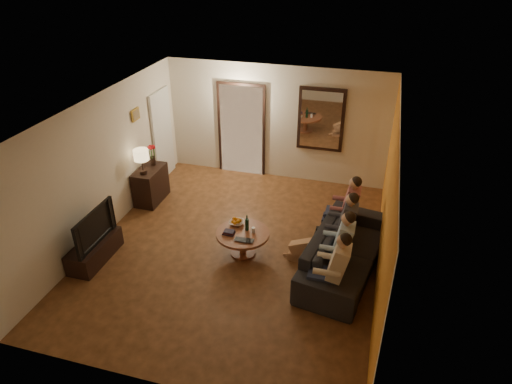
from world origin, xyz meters
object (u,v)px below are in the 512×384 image
(sofa, at_px, (345,251))
(laptop, at_px, (243,242))
(person_a, at_px, (333,272))
(tv_stand, at_px, (95,250))
(person_c, at_px, (342,228))
(tv, at_px, (90,227))
(table_lamp, at_px, (142,162))
(dresser, at_px, (151,185))
(person_d, at_px, (346,210))
(person_b, at_px, (338,249))
(wine_bottle, at_px, (247,222))
(bowl, at_px, (237,223))
(dog, at_px, (303,248))
(coffee_table, at_px, (243,243))

(sofa, relative_size, laptop, 7.59)
(laptop, bearing_deg, person_a, -20.54)
(tv_stand, bearing_deg, person_c, 16.69)
(tv, distance_m, person_c, 4.28)
(table_lamp, distance_m, tv_stand, 2.08)
(dresser, distance_m, person_d, 4.11)
(person_b, bearing_deg, person_c, 90.00)
(person_c, bearing_deg, laptop, -157.36)
(tv, height_order, sofa, tv)
(tv_stand, bearing_deg, wine_bottle, 21.05)
(dresser, xyz_separation_m, bowl, (2.25, -1.06, 0.11))
(tv_stand, height_order, person_b, person_b)
(bowl, bearing_deg, person_d, 22.20)
(dog, bearing_deg, dresser, 168.42)
(tv_stand, bearing_deg, person_b, 8.71)
(person_b, relative_size, dog, 2.14)
(table_lamp, bearing_deg, sofa, -13.19)
(person_b, bearing_deg, dresser, 159.84)
(table_lamp, distance_m, person_d, 4.12)
(dresser, xyz_separation_m, tv_stand, (0.00, -2.13, -0.18))
(table_lamp, bearing_deg, tv_stand, -90.00)
(tv, relative_size, sofa, 0.43)
(dresser, distance_m, coffee_table, 2.75)
(dresser, distance_m, table_lamp, 0.68)
(person_d, height_order, bowl, person_d)
(person_d, distance_m, dog, 1.12)
(person_b, xyz_separation_m, person_d, (0.00, 1.20, 0.00))
(tv, bearing_deg, dresser, 0.00)
(person_b, distance_m, laptop, 1.57)
(coffee_table, relative_size, laptop, 2.84)
(dog, relative_size, laptop, 1.70)
(person_c, relative_size, wine_bottle, 3.87)
(tv, distance_m, dog, 3.63)
(person_c, height_order, wine_bottle, person_c)
(table_lamp, bearing_deg, person_a, -24.70)
(tv, distance_m, wine_bottle, 2.65)
(sofa, distance_m, person_b, 0.39)
(table_lamp, xyz_separation_m, tv, (0.00, -1.91, -0.33))
(tv_stand, distance_m, wine_bottle, 2.69)
(tv, xyz_separation_m, wine_bottle, (2.48, 0.95, -0.08))
(dresser, height_order, bowl, dresser)
(table_lamp, height_order, laptop, table_lamp)
(person_c, relative_size, dog, 2.14)
(tv, height_order, bowl, tv)
(person_a, relative_size, bowl, 4.63)
(person_d, height_order, dog, person_d)
(coffee_table, bearing_deg, wine_bottle, 63.43)
(person_b, xyz_separation_m, wine_bottle, (-1.62, 0.33, 0.01))
(person_b, relative_size, person_d, 1.00)
(dog, xyz_separation_m, bowl, (-1.24, 0.14, 0.20))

